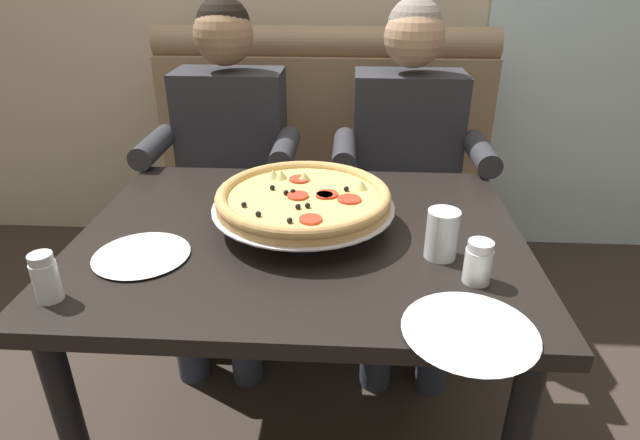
{
  "coord_description": "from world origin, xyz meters",
  "views": [
    {
      "loc": [
        0.12,
        -1.19,
        1.39
      ],
      "look_at": [
        0.05,
        0.01,
        0.79
      ],
      "focal_mm": 29.59,
      "sensor_mm": 36.0,
      "label": 1
    }
  ],
  "objects_px": {
    "shaker_pepper_flakes": "(478,265)",
    "drinking_glass": "(442,237)",
    "shaker_parmesan": "(46,281)",
    "plate_near_right": "(141,253)",
    "booth_bench": "(321,208)",
    "dining_table": "(301,265)",
    "pizza": "(303,199)",
    "diner_right": "(407,164)",
    "diner_left": "(228,161)",
    "plate_near_left": "(470,329)"
  },
  "relations": [
    {
      "from": "shaker_pepper_flakes",
      "to": "drinking_glass",
      "type": "distance_m",
      "value": 0.12
    },
    {
      "from": "shaker_parmesan",
      "to": "plate_near_right",
      "type": "xyz_separation_m",
      "value": [
        0.12,
        0.18,
        -0.03
      ]
    },
    {
      "from": "booth_bench",
      "to": "dining_table",
      "type": "height_order",
      "value": "booth_bench"
    },
    {
      "from": "pizza",
      "to": "drinking_glass",
      "type": "bearing_deg",
      "value": -22.18
    },
    {
      "from": "diner_right",
      "to": "plate_near_right",
      "type": "relative_size",
      "value": 5.67
    },
    {
      "from": "dining_table",
      "to": "pizza",
      "type": "xyz_separation_m",
      "value": [
        0.01,
        0.03,
        0.18
      ]
    },
    {
      "from": "shaker_parmesan",
      "to": "drinking_glass",
      "type": "xyz_separation_m",
      "value": [
        0.82,
        0.22,
        0.01
      ]
    },
    {
      "from": "diner_left",
      "to": "drinking_glass",
      "type": "distance_m",
      "value": 1.01
    },
    {
      "from": "booth_bench",
      "to": "shaker_pepper_flakes",
      "type": "relative_size",
      "value": 15.18
    },
    {
      "from": "plate_near_right",
      "to": "diner_right",
      "type": "bearing_deg",
      "value": 48.68
    },
    {
      "from": "dining_table",
      "to": "plate_near_left",
      "type": "bearing_deg",
      "value": -47.58
    },
    {
      "from": "booth_bench",
      "to": "drinking_glass",
      "type": "relative_size",
      "value": 12.56
    },
    {
      "from": "shaker_pepper_flakes",
      "to": "shaker_parmesan",
      "type": "xyz_separation_m",
      "value": [
        -0.89,
        -0.12,
        0.0
      ]
    },
    {
      "from": "plate_near_right",
      "to": "drinking_glass",
      "type": "height_order",
      "value": "drinking_glass"
    },
    {
      "from": "shaker_parmesan",
      "to": "plate_near_left",
      "type": "distance_m",
      "value": 0.84
    },
    {
      "from": "pizza",
      "to": "diner_left",
      "type": "bearing_deg",
      "value": 119.03
    },
    {
      "from": "drinking_glass",
      "to": "diner_right",
      "type": "bearing_deg",
      "value": 90.42
    },
    {
      "from": "dining_table",
      "to": "shaker_pepper_flakes",
      "type": "height_order",
      "value": "shaker_pepper_flakes"
    },
    {
      "from": "booth_bench",
      "to": "plate_near_right",
      "type": "height_order",
      "value": "booth_bench"
    },
    {
      "from": "dining_table",
      "to": "shaker_parmesan",
      "type": "relative_size",
      "value": 10.62
    },
    {
      "from": "dining_table",
      "to": "booth_bench",
      "type": "bearing_deg",
      "value": 90.0
    },
    {
      "from": "dining_table",
      "to": "plate_near_right",
      "type": "height_order",
      "value": "plate_near_right"
    },
    {
      "from": "drinking_glass",
      "to": "shaker_pepper_flakes",
      "type": "bearing_deg",
      "value": -58.66
    },
    {
      "from": "diner_right",
      "to": "drinking_glass",
      "type": "xyz_separation_m",
      "value": [
        0.01,
        -0.74,
        0.1
      ]
    },
    {
      "from": "dining_table",
      "to": "plate_near_left",
      "type": "distance_m",
      "value": 0.53
    },
    {
      "from": "diner_right",
      "to": "shaker_parmesan",
      "type": "relative_size",
      "value": 12.05
    },
    {
      "from": "plate_near_right",
      "to": "drinking_glass",
      "type": "relative_size",
      "value": 1.91
    },
    {
      "from": "booth_bench",
      "to": "diner_left",
      "type": "xyz_separation_m",
      "value": [
        -0.33,
        -0.27,
        0.31
      ]
    },
    {
      "from": "pizza",
      "to": "plate_near_left",
      "type": "distance_m",
      "value": 0.55
    },
    {
      "from": "booth_bench",
      "to": "pizza",
      "type": "xyz_separation_m",
      "value": [
        0.01,
        -0.88,
        0.44
      ]
    },
    {
      "from": "diner_right",
      "to": "plate_near_left",
      "type": "bearing_deg",
      "value": -88.85
    },
    {
      "from": "booth_bench",
      "to": "drinking_glass",
      "type": "bearing_deg",
      "value": -71.52
    },
    {
      "from": "dining_table",
      "to": "shaker_pepper_flakes",
      "type": "distance_m",
      "value": 0.47
    },
    {
      "from": "dining_table",
      "to": "pizza",
      "type": "distance_m",
      "value": 0.18
    },
    {
      "from": "diner_right",
      "to": "booth_bench",
      "type": "bearing_deg",
      "value": 141.29
    },
    {
      "from": "shaker_pepper_flakes",
      "to": "drinking_glass",
      "type": "height_order",
      "value": "drinking_glass"
    },
    {
      "from": "diner_right",
      "to": "drinking_glass",
      "type": "bearing_deg",
      "value": -89.58
    },
    {
      "from": "pizza",
      "to": "shaker_parmesan",
      "type": "distance_m",
      "value": 0.61
    },
    {
      "from": "drinking_glass",
      "to": "dining_table",
      "type": "bearing_deg",
      "value": 162.94
    },
    {
      "from": "diner_right",
      "to": "drinking_glass",
      "type": "height_order",
      "value": "diner_right"
    },
    {
      "from": "shaker_pepper_flakes",
      "to": "plate_near_left",
      "type": "distance_m",
      "value": 0.19
    },
    {
      "from": "shaker_pepper_flakes",
      "to": "shaker_parmesan",
      "type": "bearing_deg",
      "value": -172.33
    },
    {
      "from": "pizza",
      "to": "shaker_pepper_flakes",
      "type": "height_order",
      "value": "pizza"
    },
    {
      "from": "shaker_parmesan",
      "to": "plate_near_right",
      "type": "distance_m",
      "value": 0.22
    },
    {
      "from": "diner_right",
      "to": "plate_near_left",
      "type": "xyz_separation_m",
      "value": [
        0.02,
        -1.03,
        0.06
      ]
    },
    {
      "from": "booth_bench",
      "to": "shaker_parmesan",
      "type": "xyz_separation_m",
      "value": [
        -0.48,
        -1.23,
        0.4
      ]
    },
    {
      "from": "dining_table",
      "to": "diner_left",
      "type": "distance_m",
      "value": 0.72
    },
    {
      "from": "shaker_pepper_flakes",
      "to": "drinking_glass",
      "type": "xyz_separation_m",
      "value": [
        -0.06,
        0.1,
        0.01
      ]
    },
    {
      "from": "plate_near_right",
      "to": "dining_table",
      "type": "bearing_deg",
      "value": 22.19
    },
    {
      "from": "booth_bench",
      "to": "diner_left",
      "type": "bearing_deg",
      "value": -141.29
    }
  ]
}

